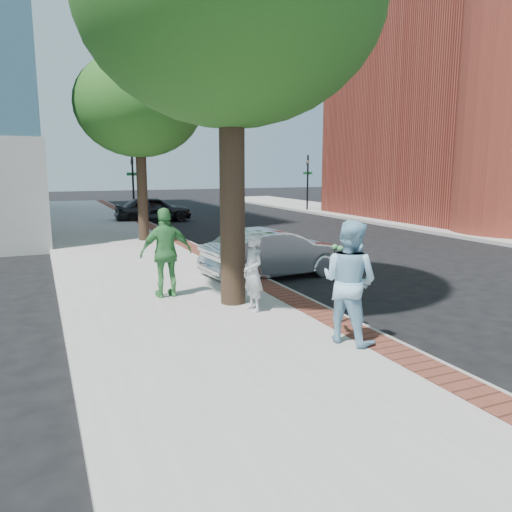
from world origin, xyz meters
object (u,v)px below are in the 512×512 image
parking_meter (337,268)px  person_gray (253,273)px  person_green (166,253)px  bg_car (153,209)px  person_officer (349,282)px  sedan_silver (275,253)px

parking_meter → person_gray: (-1.03, 1.41, -0.28)m
person_green → bg_car: 17.33m
parking_meter → person_officer: person_officer is taller
person_officer → person_green: (-2.04, 4.04, -0.02)m
person_gray → person_officer: person_officer is taller
person_green → parking_meter: bearing=123.5°
person_green → sedan_silver: (3.35, 1.43, -0.47)m
parking_meter → sedan_silver: bearing=77.6°
parking_meter → person_gray: bearing=126.2°
person_officer → bg_car: size_ratio=0.48×
sedan_silver → parking_meter: bearing=162.1°
parking_meter → bg_car: parking_meter is taller
parking_meter → person_gray: 1.77m
person_gray → parking_meter: bearing=31.0°
parking_meter → bg_car: 20.25m
sedan_silver → person_gray: bearing=142.1°
bg_car → person_officer: bearing=176.1°
person_gray → sedan_silver: person_gray is taller
bg_car → person_gray: bearing=173.4°
person_green → person_officer: bearing=114.3°
person_officer → bg_car: (1.32, 21.04, -0.45)m
person_gray → person_officer: bearing=13.1°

